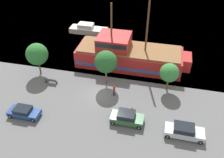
{
  "coord_description": "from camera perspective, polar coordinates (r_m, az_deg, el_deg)",
  "views": [
    {
      "loc": [
        7.97,
        -26.21,
        22.93
      ],
      "look_at": [
        1.42,
        2.0,
        1.2
      ],
      "focal_mm": 40.0,
      "sensor_mm": 36.0,
      "label": 1
    }
  ],
  "objects": [
    {
      "name": "tree_row_east",
      "position": [
        39.16,
        -16.78,
        5.44
      ],
      "size": [
        3.32,
        3.32,
        5.17
      ],
      "color": "brown",
      "rests_on": "ground_plane"
    },
    {
      "name": "parked_car_curb_rear",
      "position": [
        31.03,
        3.42,
        -8.81
      ],
      "size": [
        4.06,
        1.91,
        1.56
      ],
      "color": "#2D5B38",
      "rests_on": "ground_plane"
    },
    {
      "name": "parked_car_curb_mid",
      "position": [
        33.75,
        -19.5,
        -7.09
      ],
      "size": [
        4.03,
        1.81,
        1.29
      ],
      "color": "navy",
      "rests_on": "ground_plane"
    },
    {
      "name": "tree_row_midwest",
      "position": [
        35.25,
        12.96,
        1.39
      ],
      "size": [
        2.66,
        2.66,
        4.34
      ],
      "color": "brown",
      "rests_on": "ground_plane"
    },
    {
      "name": "parked_car_curb_front",
      "position": [
        30.68,
        16.17,
        -11.37
      ],
      "size": [
        4.53,
        1.9,
        1.56
      ],
      "color": "#B7BCC6",
      "rests_on": "ground_plane"
    },
    {
      "name": "pedestrian_walking_near",
      "position": [
        34.63,
        0.48,
        -2.6
      ],
      "size": [
        0.32,
        0.32,
        1.78
      ],
      "color": "#232838",
      "rests_on": "ground_plane"
    },
    {
      "name": "tree_row_mideast",
      "position": [
        35.09,
        -1.41,
        3.93
      ],
      "size": [
        3.21,
        3.21,
        5.46
      ],
      "color": "brown",
      "rests_on": "ground_plane"
    },
    {
      "name": "ground_plane",
      "position": [
        35.72,
        -2.95,
        -3.11
      ],
      "size": [
        160.0,
        160.0,
        0.0
      ],
      "primitive_type": "plane",
      "color": "#5B5B5E"
    },
    {
      "name": "pirate_ship",
      "position": [
        40.6,
        3.67,
        5.57
      ],
      "size": [
        18.07,
        5.88,
        11.46
      ],
      "color": "#A31E1E",
      "rests_on": "water_surface"
    },
    {
      "name": "bench_promenade_east",
      "position": [
        38.24,
        -13.81,
        -0.38
      ],
      "size": [
        1.83,
        0.45,
        0.85
      ],
      "color": "#4C4742",
      "rests_on": "ground_plane"
    },
    {
      "name": "moored_boat_dockside",
      "position": [
        51.64,
        -5.49,
        11.24
      ],
      "size": [
        7.49,
        2.49,
        1.89
      ],
      "color": "#B7B2A8",
      "rests_on": "water_surface"
    },
    {
      "name": "fire_hydrant",
      "position": [
        32.57,
        4.63,
        -7.02
      ],
      "size": [
        0.42,
        0.25,
        0.76
      ],
      "color": "red",
      "rests_on": "ground_plane"
    }
  ]
}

